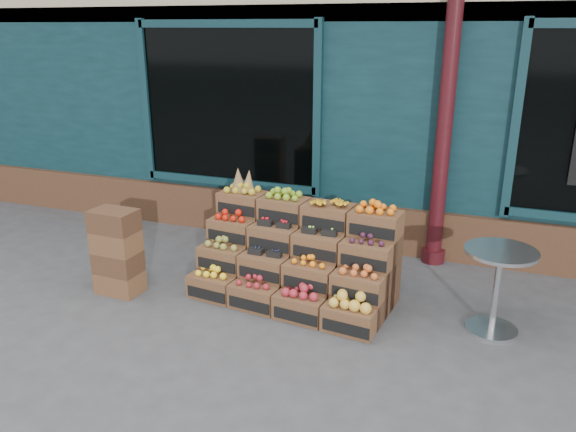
% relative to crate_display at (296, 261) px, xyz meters
% --- Properties ---
extents(ground, '(60.00, 60.00, 0.00)m').
position_rel_crate_display_xyz_m(ground, '(0.07, -0.59, -0.40)').
color(ground, '#424245').
rests_on(ground, ground).
extents(shop_facade, '(12.00, 6.24, 4.80)m').
position_rel_crate_display_xyz_m(shop_facade, '(0.07, 4.52, 2.00)').
color(shop_facade, '#0E2B32').
rests_on(shop_facade, ground).
extents(crate_display, '(2.14, 1.21, 1.28)m').
position_rel_crate_display_xyz_m(crate_display, '(0.00, 0.00, 0.00)').
color(crate_display, brown).
rests_on(crate_display, ground).
extents(spare_crates, '(0.48, 0.34, 0.93)m').
position_rel_crate_display_xyz_m(spare_crates, '(-1.82, -0.59, 0.07)').
color(spare_crates, brown).
rests_on(spare_crates, ground).
extents(bistro_table, '(0.66, 0.66, 0.83)m').
position_rel_crate_display_xyz_m(bistro_table, '(2.00, -0.05, 0.12)').
color(bistro_table, silver).
rests_on(bistro_table, ground).
extents(shopkeeper, '(0.70, 0.50, 1.78)m').
position_rel_crate_display_xyz_m(shopkeeper, '(-1.40, 2.19, 0.49)').
color(shopkeeper, '#1A5E2D').
rests_on(shopkeeper, ground).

